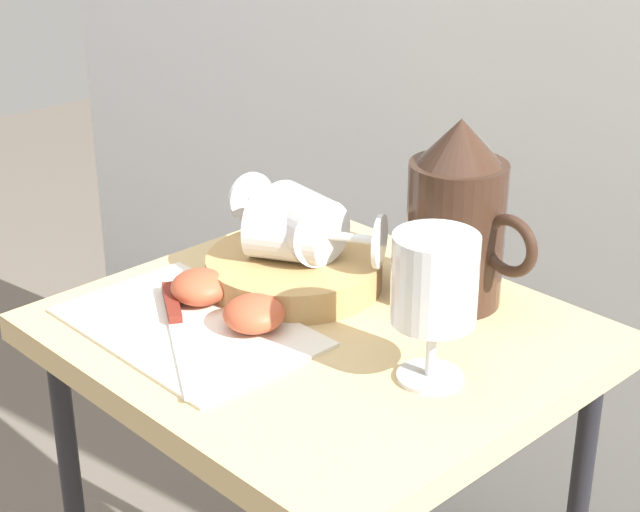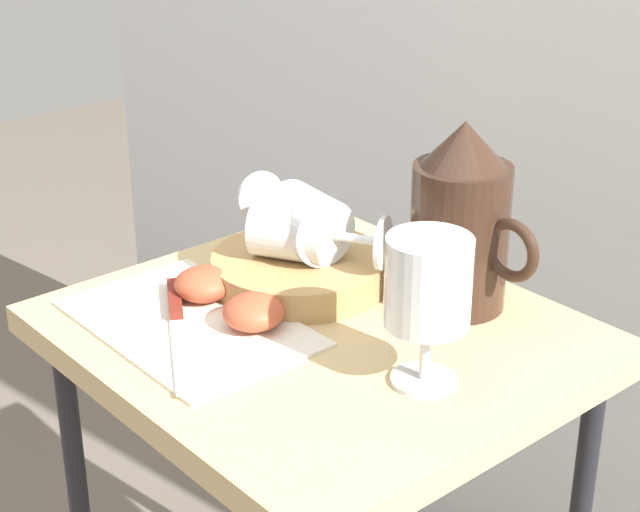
{
  "view_description": "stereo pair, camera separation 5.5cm",
  "coord_description": "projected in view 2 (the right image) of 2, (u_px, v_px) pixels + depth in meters",
  "views": [
    {
      "loc": [
        0.7,
        -0.67,
        1.18
      ],
      "look_at": [
        0.0,
        0.0,
        0.74
      ],
      "focal_mm": 58.38,
      "sensor_mm": 36.0,
      "label": 1
    },
    {
      "loc": [
        0.73,
        -0.63,
        1.18
      ],
      "look_at": [
        0.0,
        0.0,
        0.74
      ],
      "focal_mm": 58.38,
      "sensor_mm": 36.0,
      "label": 2
    }
  ],
  "objects": [
    {
      "name": "table",
      "position": [
        320.0,
        383.0,
        1.12
      ],
      "size": [
        0.51,
        0.46,
        0.66
      ],
      "color": "tan",
      "rests_on": "ground_plane"
    },
    {
      "name": "linen_napkin",
      "position": [
        189.0,
        323.0,
        1.09
      ],
      "size": [
        0.27,
        0.18,
        0.0
      ],
      "primitive_type": "cube",
      "rotation": [
        0.0,
        0.0,
        -0.01
      ],
      "color": "silver",
      "rests_on": "table"
    },
    {
      "name": "basket_tray",
      "position": [
        299.0,
        271.0,
        1.18
      ],
      "size": [
        0.2,
        0.2,
        0.03
      ],
      "primitive_type": "cylinder",
      "color": "tan",
      "rests_on": "table"
    },
    {
      "name": "pitcher",
      "position": [
        460.0,
        233.0,
        1.1
      ],
      "size": [
        0.16,
        0.11,
        0.21
      ],
      "color": "#382319",
      "rests_on": "table"
    },
    {
      "name": "wine_glass_upright",
      "position": [
        430.0,
        289.0,
        0.95
      ],
      "size": [
        0.08,
        0.08,
        0.15
      ],
      "color": "silver",
      "rests_on": "table"
    },
    {
      "name": "wine_glass_tipped_near",
      "position": [
        304.0,
        221.0,
        1.16
      ],
      "size": [
        0.15,
        0.09,
        0.08
      ],
      "color": "silver",
      "rests_on": "basket_tray"
    },
    {
      "name": "wine_glass_tipped_far",
      "position": [
        296.0,
        230.0,
        1.15
      ],
      "size": [
        0.16,
        0.13,
        0.07
      ],
      "color": "silver",
      "rests_on": "basket_tray"
    },
    {
      "name": "apple_half_left",
      "position": [
        204.0,
        284.0,
        1.13
      ],
      "size": [
        0.06,
        0.06,
        0.04
      ],
      "primitive_type": "ellipsoid",
      "color": "#C15133",
      "rests_on": "linen_napkin"
    },
    {
      "name": "apple_half_right",
      "position": [
        253.0,
        312.0,
        1.07
      ],
      "size": [
        0.06,
        0.06,
        0.04
      ],
      "primitive_type": "ellipsoid",
      "color": "#C15133",
      "rests_on": "linen_napkin"
    },
    {
      "name": "knife",
      "position": [
        177.0,
        317.0,
        1.09
      ],
      "size": [
        0.21,
        0.13,
        0.01
      ],
      "color": "silver",
      "rests_on": "linen_napkin"
    }
  ]
}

